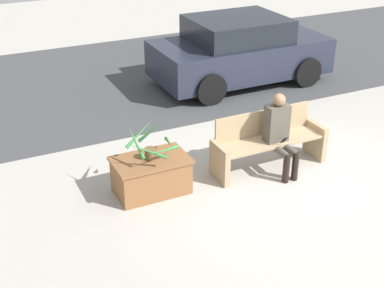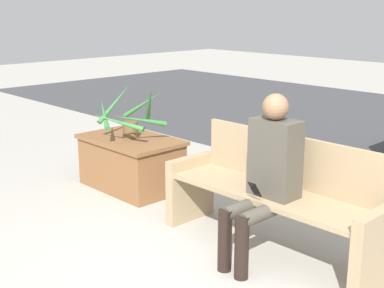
{
  "view_description": "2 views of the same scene",
  "coord_description": "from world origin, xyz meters",
  "px_view_note": "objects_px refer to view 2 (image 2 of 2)",
  "views": [
    {
      "loc": [
        -4.63,
        -5.55,
        4.28
      ],
      "look_at": [
        -1.58,
        0.78,
        0.68
      ],
      "focal_mm": 50.0,
      "sensor_mm": 36.0,
      "label": 1
    },
    {
      "loc": [
        2.19,
        -2.47,
        1.91
      ],
      "look_at": [
        -1.29,
        0.84,
        0.66
      ],
      "focal_mm": 50.0,
      "sensor_mm": 36.0,
      "label": 2
    }
  ],
  "objects_px": {
    "planter_box": "(131,161)",
    "potted_plant": "(129,117)",
    "bench": "(274,196)",
    "person_seated": "(267,172)"
  },
  "relations": [
    {
      "from": "planter_box",
      "to": "potted_plant",
      "type": "relative_size",
      "value": 1.43
    },
    {
      "from": "bench",
      "to": "planter_box",
      "type": "height_order",
      "value": "bench"
    },
    {
      "from": "bench",
      "to": "person_seated",
      "type": "relative_size",
      "value": 1.47
    },
    {
      "from": "potted_plant",
      "to": "bench",
      "type": "bearing_deg",
      "value": -1.86
    },
    {
      "from": "potted_plant",
      "to": "person_seated",
      "type": "bearing_deg",
      "value": -7.23
    },
    {
      "from": "bench",
      "to": "person_seated",
      "type": "bearing_deg",
      "value": -70.31
    },
    {
      "from": "person_seated",
      "to": "bench",
      "type": "bearing_deg",
      "value": 109.69
    },
    {
      "from": "person_seated",
      "to": "potted_plant",
      "type": "xyz_separation_m",
      "value": [
        -2.03,
        0.26,
        0.08
      ]
    },
    {
      "from": "bench",
      "to": "potted_plant",
      "type": "bearing_deg",
      "value": 178.14
    },
    {
      "from": "bench",
      "to": "person_seated",
      "type": "distance_m",
      "value": 0.33
    }
  ]
}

